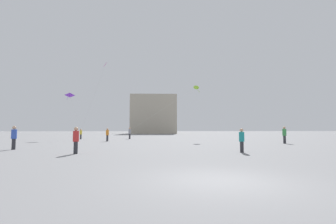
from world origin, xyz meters
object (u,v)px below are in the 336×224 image
object	(u,v)px
person_in_grey	(130,133)
person_in_green	(284,134)
kite_magenta_delta	(105,66)
person_in_orange	(107,134)
kite_violet_delta	(70,96)
person_in_teal	(242,139)
building_left_hall	(154,115)
person_in_yellow	(81,133)
person_in_blue	(14,137)
person_in_red	(76,139)
kite_lime_diamond	(195,88)

from	to	relation	value
person_in_grey	person_in_green	xyz separation A→B (m)	(17.62, -13.20, 0.04)
person_in_green	kite_magenta_delta	bearing A→B (deg)	-96.02
person_in_orange	kite_violet_delta	distance (m)	10.57
person_in_teal	kite_magenta_delta	bearing A→B (deg)	31.73
person_in_orange	building_left_hall	size ratio (longest dim) A/B	0.11
person_in_yellow	person_in_blue	size ratio (longest dim) A/B	0.88
person_in_red	kite_violet_delta	world-z (taller)	kite_violet_delta
person_in_blue	person_in_grey	xyz separation A→B (m)	(7.23, 19.11, -0.02)
person_in_green	person_in_red	xyz separation A→B (m)	(-19.15, -9.52, -0.07)
person_in_yellow	building_left_hall	world-z (taller)	building_left_hall
kite_violet_delta	kite_lime_diamond	bearing A→B (deg)	-10.94
person_in_grey	person_in_teal	distance (m)	24.49
person_in_green	kite_violet_delta	world-z (taller)	kite_violet_delta
person_in_yellow	person_in_orange	distance (m)	8.55
person_in_blue	kite_violet_delta	xyz separation A→B (m)	(-1.64, 17.92, 5.54)
person_in_yellow	kite_magenta_delta	distance (m)	13.65
person_in_red	kite_magenta_delta	world-z (taller)	kite_magenta_delta
person_in_green	person_in_teal	distance (m)	12.58
person_in_orange	person_in_red	distance (m)	15.56
kite_lime_diamond	person_in_orange	bearing A→B (deg)	-168.09
person_in_grey	person_in_blue	bearing A→B (deg)	124.54
person_in_orange	person_in_red	size ratio (longest dim) A/B	0.99
person_in_blue	kite_magenta_delta	bearing A→B (deg)	-126.54
kite_lime_diamond	person_in_yellow	bearing A→B (deg)	165.37
person_in_orange	person_in_red	xyz separation A→B (m)	(0.67, -15.54, 0.01)
person_in_yellow	person_in_green	bearing A→B (deg)	143.65
person_in_green	kite_violet_delta	size ratio (longest dim) A/B	0.33
kite_magenta_delta	person_in_green	bearing A→B (deg)	-39.82
person_in_blue	building_left_hall	size ratio (longest dim) A/B	0.11
person_in_green	building_left_hall	size ratio (longest dim) A/B	0.12
person_in_orange	person_in_teal	bearing A→B (deg)	-135.81
building_left_hall	person_in_blue	bearing A→B (deg)	-100.29
kite_violet_delta	kite_magenta_delta	bearing A→B (deg)	60.95
person_in_yellow	person_in_orange	size ratio (longest dim) A/B	0.94
person_in_yellow	kite_violet_delta	world-z (taller)	kite_violet_delta
kite_violet_delta	kite_magenta_delta	distance (m)	10.12
person_in_grey	kite_magenta_delta	distance (m)	14.13
person_in_green	person_in_orange	bearing A→B (deg)	-73.10
person_in_red	kite_magenta_delta	distance (m)	31.02
person_in_green	kite_violet_delta	xyz separation A→B (m)	(-26.49, 12.00, 5.53)
person_in_red	kite_magenta_delta	xyz separation A→B (m)	(-3.51, 28.42, 11.94)
person_in_blue	person_in_teal	bearing A→B (deg)	136.42
person_in_grey	building_left_hall	distance (m)	45.41
person_in_red	kite_lime_diamond	xyz separation A→B (m)	(10.94, 17.99, 6.33)
person_in_blue	person_in_grey	distance (m)	20.43
person_in_orange	kite_violet_delta	size ratio (longest dim) A/B	0.30
kite_violet_delta	kite_magenta_delta	xyz separation A→B (m)	(3.83, 6.89, 6.34)
person_in_blue	kite_lime_diamond	size ratio (longest dim) A/B	0.18
person_in_green	kite_magenta_delta	distance (m)	31.80
person_in_blue	building_left_hall	world-z (taller)	building_left_hall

